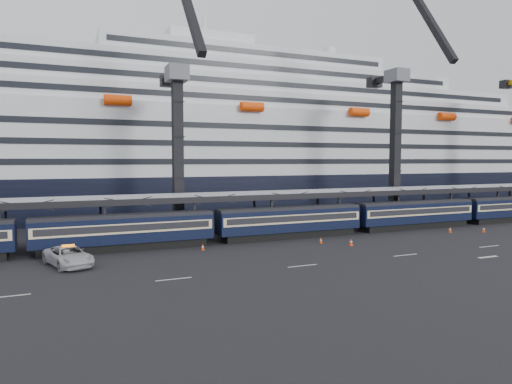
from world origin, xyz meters
TOP-DOWN VIEW (x-y plane):
  - ground at (0.00, 0.00)m, footprint 260.00×260.00m
  - lane_markings at (8.15, -5.23)m, footprint 111.00×4.27m
  - train at (-4.65, 10.00)m, footprint 133.05×3.00m
  - canopy at (0.00, 14.00)m, footprint 130.00×6.25m
  - cruise_ship at (-1.08, 45.99)m, footprint 214.09×28.84m
  - crane_dark_near at (-20.00, 18.59)m, footprint 4.50×17.75m
  - crane_dark_mid at (15.00, 17.59)m, footprint 4.50×18.24m
  - pickup_truck at (-33.81, 4.51)m, footprint 4.85×7.11m
  - traffic_cone_b at (-20.34, 6.76)m, footprint 0.35×0.35m
  - traffic_cone_c at (-6.38, 5.28)m, footprint 0.35×0.35m
  - traffic_cone_d at (-4.01, 2.63)m, footprint 0.41×0.41m
  - traffic_cone_e at (13.82, 5.29)m, footprint 0.39×0.39m
  - traffic_cone_f at (18.19, 3.67)m, footprint 0.39×0.39m

SIDE VIEW (x-z plane):
  - ground at x=0.00m, z-range 0.00..0.00m
  - lane_markings at x=8.15m, z-range 0.00..0.02m
  - traffic_cone_b at x=-20.34m, z-range 0.00..0.69m
  - traffic_cone_c at x=-6.38m, z-range 0.00..0.70m
  - traffic_cone_f at x=18.19m, z-range 0.00..0.77m
  - traffic_cone_e at x=13.82m, z-range 0.00..0.77m
  - traffic_cone_d at x=-4.01m, z-range -0.01..0.82m
  - pickup_truck at x=-33.81m, z-range 0.00..1.81m
  - train at x=-4.65m, z-range 0.18..4.23m
  - canopy at x=0.00m, z-range 2.49..8.01m
  - crane_dark_near at x=-20.00m, z-range -5.61..29.47m
  - cruise_ship at x=-1.08m, z-range -4.66..29.34m
  - crane_dark_mid at x=15.00m, z-range -6.46..33.18m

